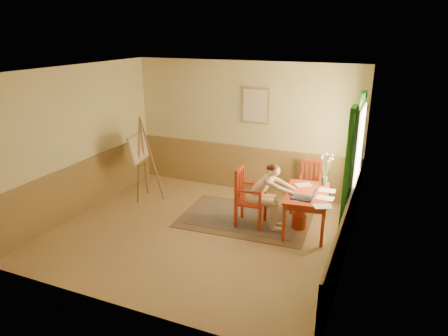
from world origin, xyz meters
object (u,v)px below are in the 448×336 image
at_px(table, 307,197).
at_px(chair_back, 310,184).
at_px(figure, 265,192).
at_px(laptop, 306,196).
at_px(chair_left, 248,197).
at_px(easel, 140,151).

bearing_deg(table, chair_back, 98.02).
height_order(figure, laptop, figure).
xyz_separation_m(table, laptop, (0.04, -0.31, 0.14)).
bearing_deg(chair_left, chair_back, 56.59).
xyz_separation_m(figure, laptop, (0.76, -0.13, 0.10)).
relative_size(chair_back, figure, 0.77).
xyz_separation_m(table, chair_back, (-0.15, 1.10, -0.16)).
bearing_deg(chair_back, table, -81.98).
bearing_deg(figure, chair_back, 66.42).
height_order(chair_back, laptop, laptop).
bearing_deg(chair_left, table, 11.31).
bearing_deg(figure, easel, 173.87).
relative_size(chair_back, laptop, 2.17).
height_order(table, chair_left, chair_left).
bearing_deg(table, figure, -165.27).
bearing_deg(table, easel, 178.21).
height_order(chair_left, laptop, chair_left).
bearing_deg(laptop, figure, 170.55).
bearing_deg(easel, chair_back, 16.55).
xyz_separation_m(chair_back, figure, (-0.56, -1.29, 0.21)).
relative_size(chair_left, chair_back, 1.16).
bearing_deg(easel, table, -1.79).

